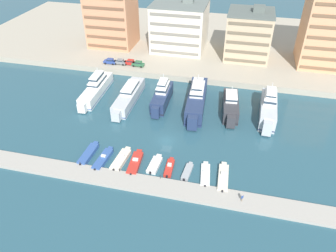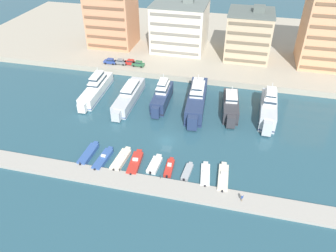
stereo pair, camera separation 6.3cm
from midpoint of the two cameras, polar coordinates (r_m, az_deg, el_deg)
ground_plane at (r=79.18m, az=-0.29°, el=-2.61°), size 400.00×400.00×0.00m
quay_promenade at (r=135.92m, az=6.52°, el=14.55°), size 180.00×70.00×1.91m
pier_dock at (r=67.89m, az=-3.44°, el=-10.19°), size 120.00×4.78×0.62m
yacht_white_far_left at (r=99.16m, az=-12.44°, el=6.44°), size 4.67×21.20×7.69m
yacht_silver_left at (r=94.07m, az=-6.88°, el=5.18°), size 4.32×21.49×6.25m
yacht_navy_mid_left at (r=92.20m, az=-1.07°, el=5.23°), size 4.13×16.47×8.40m
yacht_navy_center_left at (r=90.78m, az=4.97°, el=4.68°), size 6.04×23.19×8.64m
yacht_charcoal_center at (r=90.11m, az=10.83°, el=3.51°), size 5.23×16.35×6.82m
yacht_silver_center_right at (r=90.28m, az=17.07°, el=3.04°), size 4.53×18.67×9.01m
motorboat_blue_far_left at (r=76.82m, az=-13.69°, el=-4.73°), size 2.15×8.39×1.00m
motorboat_blue_left at (r=74.75m, az=-11.26°, el=-5.65°), size 2.40×8.22×1.32m
motorboat_cream_mid_left at (r=73.95m, az=-8.18°, el=-5.75°), size 2.70×8.18×1.50m
motorboat_red_center_left at (r=72.76m, az=-5.75°, el=-6.38°), size 2.70×8.42×1.42m
motorboat_white_center at (r=72.15m, az=-2.33°, el=-6.69°), size 2.42×6.41×1.16m
motorboat_red_center_right at (r=71.40m, az=0.22°, el=-7.23°), size 1.88×6.30×1.28m
motorboat_grey_mid_right at (r=70.47m, az=3.38°, el=-7.96°), size 1.94×5.85×0.88m
motorboat_white_right at (r=70.24m, az=6.49°, el=-8.41°), size 2.67×7.72×1.10m
motorboat_cream_far_right at (r=69.91m, az=9.56°, el=-8.81°), size 2.45×8.82×1.61m
car_blue_far_left at (r=113.94m, az=-10.10°, el=11.08°), size 4.13×1.98×1.80m
car_grey_left at (r=113.02m, az=-8.36°, el=11.05°), size 4.13×1.98×1.80m
car_red_mid_left at (r=112.17m, az=-6.61°, el=10.99°), size 4.11×1.93×1.80m
car_green_center_left at (r=110.79m, az=-5.23°, el=10.76°), size 4.19×2.11×1.80m
apartment_block_far_left at (r=127.22m, az=-9.77°, el=18.27°), size 16.46×14.11×22.80m
apartment_block_left at (r=123.11m, az=2.08°, el=17.08°), size 18.90×18.07×18.46m
apartment_block_mid_left at (r=118.48m, az=13.83°, el=15.19°), size 14.92×15.17×17.68m
apartment_block_center_left at (r=119.74m, az=26.37°, el=15.61°), size 15.97×16.42×28.52m
pedestrian_near_edge at (r=65.24m, az=12.78°, el=-12.02°), size 0.43×0.56×1.66m
bollard_west at (r=74.09m, az=-15.11°, el=-6.28°), size 0.20×0.20×0.61m
bollard_west_mid at (r=70.76m, az=-8.51°, el=-7.58°), size 0.20×0.20×0.61m
bollard_east_mid at (r=68.48m, az=-1.33°, el=-8.87°), size 0.20×0.20×0.61m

